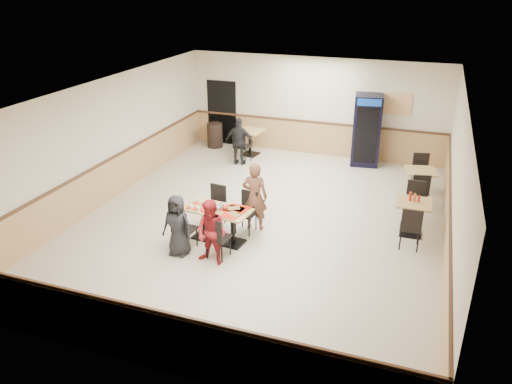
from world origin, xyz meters
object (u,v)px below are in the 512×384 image
at_px(diner_woman_right, 212,233).
at_px(pepsi_cooler, 366,130).
at_px(diner_man_opposite, 255,196).
at_px(side_table_near, 413,213).
at_px(lone_diner, 239,141).
at_px(diner_woman_left, 177,226).
at_px(trash_bin, 215,135).
at_px(main_table, 218,220).
at_px(side_table_far, 420,180).
at_px(back_table, 250,138).

distance_m(diner_woman_right, pepsi_cooler, 6.95).
xyz_separation_m(diner_man_opposite, side_table_near, (3.31, 0.89, -0.27)).
xyz_separation_m(diner_woman_right, lone_diner, (-1.51, 5.35, 0.05)).
distance_m(lone_diner, pepsi_cooler, 3.74).
bearing_deg(diner_woman_left, trash_bin, 108.57).
xyz_separation_m(diner_woman_left, diner_woman_right, (0.79, -0.09, 0.02)).
xyz_separation_m(pepsi_cooler, trash_bin, (-4.85, -0.04, -0.65)).
bearing_deg(diner_woman_right, main_table, 115.09).
distance_m(diner_man_opposite, trash_bin, 5.89).
xyz_separation_m(main_table, diner_man_opposite, (0.54, 0.78, 0.28)).
bearing_deg(diner_woman_left, lone_diner, 98.71).
height_order(side_table_far, trash_bin, trash_bin).
relative_size(diner_woman_left, diner_woman_right, 0.96).
distance_m(diner_man_opposite, side_table_near, 3.44).
relative_size(side_table_near, back_table, 0.90).
bearing_deg(lone_diner, main_table, 100.65).
relative_size(lone_diner, trash_bin, 1.80).
xyz_separation_m(back_table, pepsi_cooler, (3.49, 0.39, 0.51)).
height_order(diner_woman_left, diner_woman_right, diner_woman_right).
bearing_deg(trash_bin, lone_diner, -42.86).
height_order(side_table_far, pepsi_cooler, pepsi_cooler).
bearing_deg(lone_diner, side_table_far, 166.07).
xyz_separation_m(main_table, side_table_near, (3.85, 1.67, 0.02)).
bearing_deg(diner_man_opposite, side_table_far, -145.73).
distance_m(main_table, pepsi_cooler, 6.22).
height_order(diner_man_opposite, trash_bin, diner_man_opposite).
height_order(diner_man_opposite, side_table_near, diner_man_opposite).
relative_size(main_table, diner_man_opposite, 0.94).
xyz_separation_m(back_table, trash_bin, (-1.36, 0.35, -0.14)).
distance_m(main_table, side_table_far, 5.36).
bearing_deg(diner_woman_left, main_table, 56.39).
relative_size(diner_woman_left, side_table_near, 1.68).
height_order(diner_woman_left, back_table, diner_woman_left).
height_order(main_table, diner_woman_right, diner_woman_right).
height_order(back_table, pepsi_cooler, pepsi_cooler).
xyz_separation_m(diner_woman_right, pepsi_cooler, (1.98, 6.65, 0.38)).
xyz_separation_m(diner_woman_right, diner_man_opposite, (0.29, 1.66, 0.11)).
height_order(diner_woman_right, trash_bin, diner_woman_right).
height_order(diner_woman_left, lone_diner, lone_diner).
distance_m(diner_woman_left, side_table_far, 6.29).
xyz_separation_m(diner_woman_left, diner_man_opposite, (1.08, 1.57, 0.13)).
height_order(diner_woman_right, lone_diner, lone_diner).
bearing_deg(side_table_far, side_table_near, -91.33).
distance_m(diner_woman_left, pepsi_cooler, 7.13).
bearing_deg(side_table_far, pepsi_cooler, 128.50).
height_order(diner_man_opposite, lone_diner, diner_man_opposite).
height_order(diner_man_opposite, pepsi_cooler, pepsi_cooler).
distance_m(diner_man_opposite, pepsi_cooler, 5.28).
relative_size(diner_woman_right, pepsi_cooler, 0.64).
height_order(main_table, lone_diner, lone_diner).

